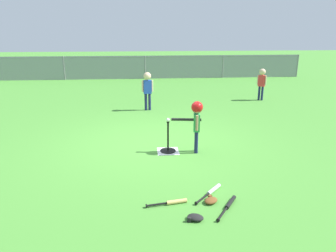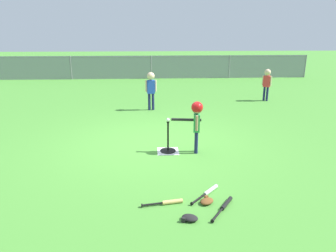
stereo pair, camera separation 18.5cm
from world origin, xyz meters
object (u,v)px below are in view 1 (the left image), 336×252
object	(u,v)px
baseball_on_tee	(168,120)
spare_bat_wood	(173,202)
spare_bat_silver	(212,191)
spare_bat_black	(229,205)
batter_child	(196,116)
glove_by_plate	(211,200)
glove_near_bats	(195,218)
fielder_deep_right	(262,80)
batting_tee	(168,147)
fielder_near_right	(147,86)

from	to	relation	value
baseball_on_tee	spare_bat_wood	distance (m)	2.16
spare_bat_silver	spare_bat_black	world-z (taller)	same
spare_bat_wood	spare_bat_silver	bearing A→B (deg)	23.12
batter_child	spare_bat_wood	distance (m)	2.21
baseball_on_tee	batter_child	size ratio (longest dim) A/B	0.07
batter_child	glove_by_plate	size ratio (longest dim) A/B	3.93
spare_bat_wood	glove_near_bats	distance (m)	0.49
fielder_deep_right	spare_bat_black	bearing A→B (deg)	-113.91
batting_tee	batter_child	bearing A→B (deg)	-8.49
batter_child	spare_bat_black	world-z (taller)	batter_child
spare_bat_silver	glove_by_plate	world-z (taller)	glove_by_plate
fielder_deep_right	spare_bat_silver	bearing A→B (deg)	-116.42
spare_bat_black	glove_near_bats	bearing A→B (deg)	-152.02
baseball_on_tee	spare_bat_wood	world-z (taller)	baseball_on_tee
batter_child	fielder_near_right	size ratio (longest dim) A/B	0.91
spare_bat_silver	glove_near_bats	xyz separation A→B (m)	(-0.38, -0.69, 0.01)
spare_bat_wood	glove_by_plate	world-z (taller)	glove_by_plate
fielder_near_right	spare_bat_black	size ratio (longest dim) A/B	1.96
baseball_on_tee	glove_near_bats	size ratio (longest dim) A/B	0.28
batting_tee	baseball_on_tee	world-z (taller)	baseball_on_tee
fielder_deep_right	fielder_near_right	xyz separation A→B (m)	(-4.03, -1.10, 0.04)
spare_bat_black	glove_near_bats	xyz separation A→B (m)	(-0.54, -0.29, 0.01)
batting_tee	spare_bat_black	xyz separation A→B (m)	(0.68, -2.20, -0.07)
fielder_near_right	glove_by_plate	world-z (taller)	fielder_near_right
spare_bat_wood	spare_bat_black	distance (m)	0.81
fielder_deep_right	glove_by_plate	distance (m)	7.48
batter_child	spare_bat_silver	bearing A→B (deg)	-91.37
fielder_deep_right	glove_by_plate	world-z (taller)	fielder_deep_right
spare_bat_black	glove_by_plate	world-z (taller)	glove_by_plate
fielder_deep_right	spare_bat_wood	size ratio (longest dim) A/B	1.82
fielder_near_right	spare_bat_silver	world-z (taller)	fielder_near_right
spare_bat_wood	glove_by_plate	distance (m)	0.56
batting_tee	batter_child	world-z (taller)	batter_child
spare_bat_black	batting_tee	bearing A→B (deg)	107.27
spare_bat_wood	baseball_on_tee	bearing A→B (deg)	86.80
glove_by_plate	baseball_on_tee	bearing A→B (deg)	102.22
batting_tee	fielder_deep_right	distance (m)	5.96
fielder_near_right	spare_bat_black	bearing A→B (deg)	-80.02
baseball_on_tee	batter_child	distance (m)	0.57
baseball_on_tee	fielder_near_right	world-z (taller)	fielder_near_right
batting_tee	fielder_near_right	xyz separation A→B (m)	(-0.32, 3.53, 0.66)
spare_bat_wood	glove_near_bats	size ratio (longest dim) A/B	2.30
glove_near_bats	batter_child	bearing A→B (deg)	80.14
spare_bat_silver	spare_bat_black	size ratio (longest dim) A/B	0.92
batting_tee	spare_bat_silver	size ratio (longest dim) A/B	1.16
batting_tee	baseball_on_tee	xyz separation A→B (m)	(0.00, 0.00, 0.58)
fielder_near_right	spare_bat_wood	size ratio (longest dim) A/B	1.94
fielder_near_right	fielder_deep_right	bearing A→B (deg)	15.21
baseball_on_tee	glove_near_bats	bearing A→B (deg)	-86.67
glove_by_plate	spare_bat_wood	bearing A→B (deg)	179.21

